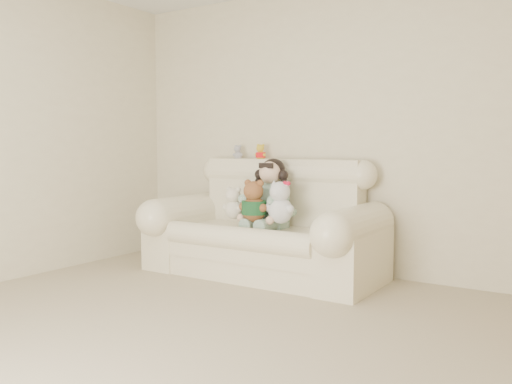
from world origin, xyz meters
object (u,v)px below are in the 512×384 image
at_px(seated_child, 271,193).
at_px(white_cat, 281,198).
at_px(cream_teddy, 234,200).
at_px(brown_teddy, 254,197).
at_px(sofa, 262,218).

xyz_separation_m(seated_child, white_cat, (0.21, -0.19, -0.02)).
bearing_deg(white_cat, seated_child, 124.84).
bearing_deg(cream_teddy, seated_child, 34.81).
height_order(seated_child, brown_teddy, seated_child).
relative_size(sofa, white_cat, 4.92).
relative_size(brown_teddy, white_cat, 1.00).
relative_size(sofa, brown_teddy, 4.93).
bearing_deg(sofa, brown_teddy, -83.71).
height_order(sofa, white_cat, sofa).
bearing_deg(cream_teddy, brown_teddy, -11.26).
relative_size(white_cat, cream_teddy, 1.26).
distance_m(sofa, brown_teddy, 0.25).
bearing_deg(sofa, cream_teddy, -155.47).
distance_m(brown_teddy, white_cat, 0.24).
relative_size(brown_teddy, cream_teddy, 1.26).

